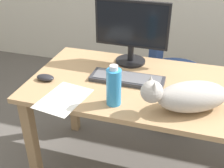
# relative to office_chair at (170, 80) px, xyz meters

# --- Properties ---
(desk) EXTENTS (1.54, 0.75, 0.73)m
(desk) POSITION_rel_office_chair_xyz_m (-0.01, -0.72, 0.25)
(desk) COLOR tan
(desk) RESTS_ON ground_plane
(office_chair) EXTENTS (0.48, 0.48, 0.89)m
(office_chair) POSITION_rel_office_chair_xyz_m (0.00, 0.00, 0.00)
(office_chair) COLOR black
(office_chair) RESTS_ON ground_plane
(monitor) EXTENTS (0.48, 0.20, 0.41)m
(monitor) POSITION_rel_office_chair_xyz_m (-0.25, -0.46, 0.57)
(monitor) COLOR black
(monitor) RESTS_ON desk
(keyboard) EXTENTS (0.44, 0.15, 0.03)m
(keyboard) POSITION_rel_office_chair_xyz_m (-0.21, -0.72, 0.36)
(keyboard) COLOR #333338
(keyboard) RESTS_ON desk
(cat) EXTENTS (0.56, 0.32, 0.20)m
(cat) POSITION_rel_office_chair_xyz_m (0.15, -0.92, 0.43)
(cat) COLOR #B2ADA8
(cat) RESTS_ON desk
(computer_mouse) EXTENTS (0.11, 0.06, 0.04)m
(computer_mouse) POSITION_rel_office_chair_xyz_m (-0.68, -0.85, 0.36)
(computer_mouse) COLOR #232328
(computer_mouse) RESTS_ON desk
(paper_sheet) EXTENTS (0.25, 0.33, 0.00)m
(paper_sheet) POSITION_rel_office_chair_xyz_m (-0.49, -1.01, 0.35)
(paper_sheet) COLOR white
(paper_sheet) RESTS_ON desk
(water_bottle) EXTENTS (0.08, 0.08, 0.22)m
(water_bottle) POSITION_rel_office_chair_xyz_m (-0.22, -0.97, 0.45)
(water_bottle) COLOR #2D8CD1
(water_bottle) RESTS_ON desk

